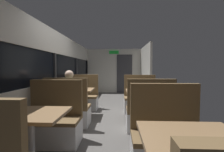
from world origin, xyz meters
name	(u,v)px	position (x,y,z in m)	size (l,w,h in m)	color
ground_plane	(109,118)	(0.00, 0.00, -0.01)	(3.30, 9.20, 0.02)	#514F4C
carriage_window_panel_left	(54,76)	(-1.45, 0.00, 1.11)	(0.09, 8.48, 2.30)	beige
carriage_end_bulkhead	(115,71)	(0.06, 4.19, 1.14)	(2.90, 0.11, 2.30)	beige
carriage_aisle_panel_right	(145,71)	(1.45, 3.00, 1.15)	(0.08, 2.40, 2.30)	beige
dining_table_near_window	(30,120)	(-0.89, -2.09, 0.64)	(0.90, 0.70, 0.74)	#9E9EA3
bench_near_window_facing_entry	(53,124)	(-0.89, -1.39, 0.33)	(0.95, 0.50, 1.10)	silver
dining_table_mid_window	(76,93)	(-0.89, 0.12, 0.64)	(0.90, 0.70, 0.74)	#9E9EA3
bench_mid_window_facing_end	(68,111)	(-0.89, -0.58, 0.33)	(0.95, 0.50, 1.10)	silver
bench_mid_window_facing_entry	(83,99)	(-0.89, 0.82, 0.33)	(0.95, 0.50, 1.10)	silver
dining_table_front_aisle	(193,147)	(0.89, -2.69, 0.64)	(0.90, 0.70, 0.74)	#9E9EA3
bench_front_aisle_facing_entry	(167,143)	(0.89, -1.99, 0.33)	(0.95, 0.50, 1.10)	silver
dining_table_rear_aisle	(144,95)	(0.89, -0.08, 0.64)	(0.90, 0.70, 0.74)	#9E9EA3
bench_rear_aisle_facing_end	(149,115)	(0.89, -0.78, 0.33)	(0.95, 0.50, 1.10)	silver
bench_rear_aisle_facing_entry	(140,101)	(0.89, 0.62, 0.33)	(0.95, 0.50, 1.10)	silver
seated_passenger	(69,102)	(-0.89, -0.51, 0.54)	(0.47, 0.55, 1.26)	#26262D
coffee_cup_primary	(141,88)	(0.84, -0.01, 0.79)	(0.07, 0.07, 0.09)	#B23333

